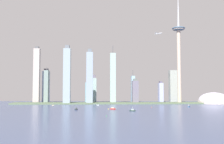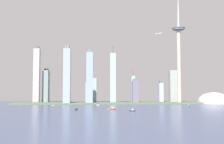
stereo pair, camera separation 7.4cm
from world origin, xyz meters
name	(u,v)px [view 2 (the right image)]	position (x,y,z in m)	size (l,w,h in m)	color
ground_plane	(146,119)	(0.00, 0.00, 0.00)	(6000.00, 6000.00, 0.00)	#435176
waterfront_pier	(122,103)	(0.00, 415.09, 1.96)	(677.37, 62.76, 3.92)	#586A4D
observation_tower	(179,48)	(183.98, 419.66, 177.87)	(42.29, 42.29, 372.80)	#C1A996
stadium_dome	(214,101)	(290.25, 408.28, 8.63)	(98.10, 98.10, 51.65)	#BEB1A9
skyscraper_0	(37,75)	(-276.58, 462.16, 90.47)	(19.55, 16.31, 185.41)	#B3A6A0
skyscraper_1	(46,87)	(-243.22, 457.26, 53.38)	(13.91, 20.64, 116.99)	gray
skyscraper_2	(161,92)	(147.36, 521.06, 34.81)	(14.92, 25.72, 73.44)	#A3ABCC
skyscraper_3	(173,86)	(187.58, 504.61, 55.73)	(25.49, 25.57, 111.46)	#979C94
skyscraper_4	(135,92)	(43.48, 430.72, 37.30)	(18.97, 20.13, 78.82)	slate
skyscraper_5	(88,93)	(-107.14, 450.71, 33.64)	(18.61, 20.33, 67.29)	#79A7B6
skyscraper_6	(94,90)	(-89.25, 502.25, 43.89)	(16.33, 24.16, 94.74)	#9AB5AF
skyscraper_7	(67,76)	(-170.34, 399.95, 86.62)	(21.20, 27.38, 179.98)	#90A2A9
skyscraper_8	(133,89)	(46.07, 507.63, 45.84)	(12.08, 27.38, 112.30)	#8FB3C8
skyscraper_9	(113,78)	(-27.74, 442.22, 81.30)	(18.06, 18.68, 187.10)	#99B4AD
skyscraper_10	(46,86)	(-256.03, 516.16, 55.37)	(23.68, 19.00, 116.51)	#92A5C0
skyscraper_11	(90,77)	(-101.75, 407.63, 82.04)	(20.12, 16.85, 170.72)	#8C9DAE
boat_0	(113,109)	(-42.14, 191.01, 1.53)	(12.61, 16.38, 7.83)	red
boat_1	(189,106)	(157.24, 258.23, 1.40)	(8.02, 9.34, 8.21)	navy
boat_2	(53,105)	(-201.63, 340.69, 1.33)	(7.25, 11.44, 10.12)	beige
boat_4	(76,109)	(-123.21, 173.39, 1.76)	(5.89, 11.23, 4.91)	#1B2233
boat_5	(133,110)	(-3.53, 138.97, 1.61)	(13.39, 7.31, 9.68)	black
boat_6	(98,105)	(-76.42, 337.83, 1.37)	(6.95, 12.14, 3.71)	white
channel_buoy_0	(106,116)	(-61.14, 40.54, 0.83)	(1.47, 1.47, 1.65)	green
channel_buoy_1	(152,107)	(58.07, 243.91, 0.92)	(1.08, 1.08, 1.84)	#E54C19
channel_buoy_2	(108,109)	(-52.09, 190.10, 1.49)	(1.72, 1.72, 2.99)	yellow
airplane	(158,33)	(106.79, 370.98, 214.15)	(22.27, 22.05, 7.42)	silver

